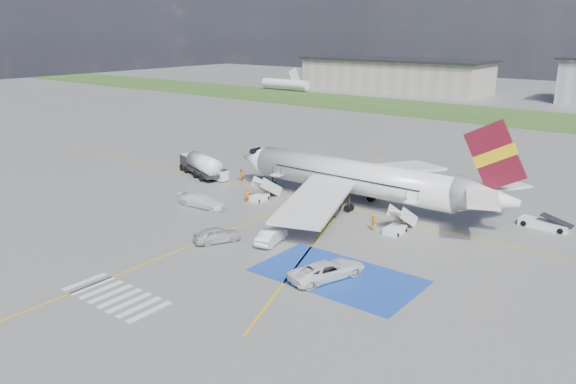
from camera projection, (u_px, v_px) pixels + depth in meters
name	position (u px, v px, depth m)	size (l,w,h in m)	color
ground	(276.00, 237.00, 56.83)	(400.00, 400.00, 0.00)	#60605E
grass_strip	(537.00, 120.00, 128.66)	(400.00, 30.00, 0.01)	#2D4C1E
taxiway_line_main	(341.00, 208.00, 65.90)	(120.00, 0.20, 0.01)	gold
taxiway_line_cross	(167.00, 255.00, 52.22)	(0.20, 60.00, 0.01)	gold
taxiway_line_diag	(341.00, 208.00, 65.90)	(0.20, 60.00, 0.01)	gold
staging_box	(338.00, 276.00, 47.90)	(14.00, 8.00, 0.01)	#193F9B
crosswalk	(115.00, 296.00, 44.28)	(9.00, 4.00, 0.01)	silver
terminal_west	(395.00, 75.00, 186.18)	(60.00, 22.00, 10.00)	gray
airliner	(362.00, 179.00, 65.57)	(36.81, 32.95, 11.92)	silver
airstairs_fwd	(261.00, 195.00, 68.84)	(1.90, 5.20, 3.60)	silver
airstairs_aft	(397.00, 226.00, 57.92)	(1.90, 5.20, 3.60)	silver
fuel_tanker	(201.00, 167.00, 79.60)	(9.81, 5.60, 3.26)	black
gpu_cart	(220.00, 176.00, 77.11)	(2.06, 1.36, 1.69)	silver
belt_loader	(544.00, 225.00, 59.14)	(5.34, 2.17, 1.58)	silver
car_silver_a	(217.00, 235.00, 55.17)	(1.84, 4.56, 1.55)	#A8ABAF
car_silver_b	(272.00, 236.00, 54.90)	(1.55, 4.44, 1.46)	silver
van_white_a	(327.00, 267.00, 47.15)	(2.47, 5.35, 2.01)	white
van_white_b	(203.00, 199.00, 65.91)	(2.00, 4.93, 1.93)	white
crew_fwd	(247.00, 196.00, 67.81)	(0.61, 0.40, 1.67)	orange
crew_nose	(241.00, 175.00, 77.20)	(0.83, 0.65, 1.71)	orange
crew_aft	(373.00, 223.00, 58.45)	(0.95, 0.39, 1.61)	orange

